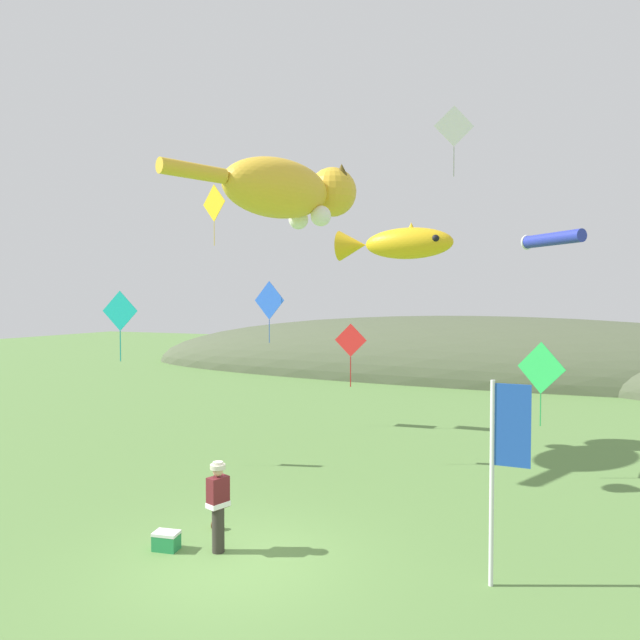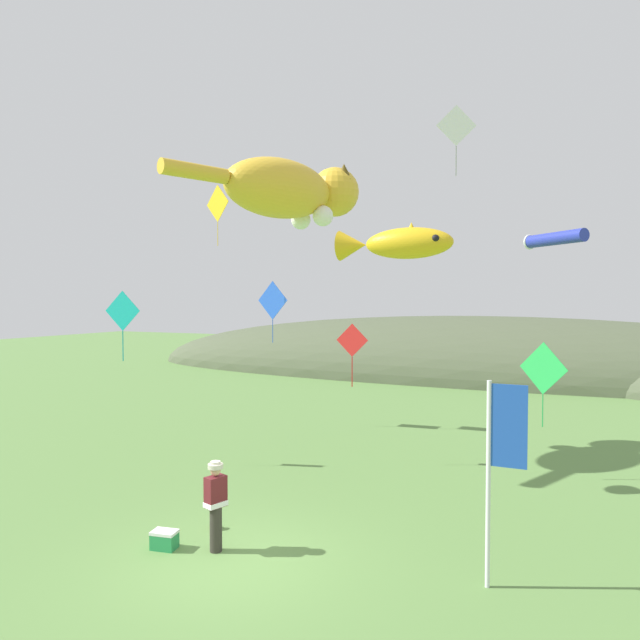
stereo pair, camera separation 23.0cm
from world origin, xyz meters
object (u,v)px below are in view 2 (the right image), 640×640
festival_attendant (216,503)px  kite_tube_streamer (554,239)px  picnic_cooler (164,540)px  kite_giant_cat (292,191)px  kite_diamond_blue (273,301)px  kite_diamond_white (456,126)px  kite_diamond_gold (218,204)px  kite_diamond_green (543,369)px  festival_banner_pole (499,454)px  kite_diamond_teal (123,311)px  kite_spool (215,524)px  kite_fish_windsock (396,243)px  kite_diamond_red (352,341)px

festival_attendant → kite_tube_streamer: (5.78, 7.87, 5.65)m
picnic_cooler → kite_giant_cat: (-0.85, 7.19, 8.16)m
kite_giant_cat → kite_diamond_blue: size_ratio=2.76×
kite_tube_streamer → festival_attendant: bearing=-126.3°
kite_diamond_white → kite_diamond_gold: (-9.09, 0.72, -1.59)m
kite_diamond_green → kite_tube_streamer: bearing=63.5°
festival_banner_pole → kite_diamond_teal: kite_diamond_teal is taller
kite_spool → kite_tube_streamer: (6.42, 6.95, 6.50)m
kite_spool → festival_attendant: bearing=-54.6°
festival_banner_pole → kite_diamond_teal: (-11.09, 3.03, 2.26)m
picnic_cooler → kite_giant_cat: bearing=96.8°
festival_banner_pole → kite_diamond_teal: size_ratio=1.71×
festival_banner_pole → kite_fish_windsock: (-2.95, 3.76, 4.00)m
kite_tube_streamer → kite_diamond_blue: bearing=167.1°
picnic_cooler → kite_fish_windsock: (3.25, 4.83, 6.13)m
festival_banner_pole → kite_diamond_teal: bearing=164.7°
festival_attendant → kite_diamond_red: kite_diamond_red is taller
kite_diamond_green → kite_fish_windsock: bearing=-138.5°
kite_spool → kite_tube_streamer: 11.48m
kite_fish_windsock → kite_diamond_red: 3.88m
picnic_cooler → kite_diamond_teal: size_ratio=0.26×
kite_diamond_blue → kite_diamond_white: size_ratio=1.13×
picnic_cooler → kite_diamond_green: 10.55m
kite_diamond_blue → kite_diamond_teal: size_ratio=1.15×
festival_banner_pole → kite_diamond_white: 11.12m
kite_fish_windsock → kite_diamond_green: 5.49m
kite_diamond_teal → kite_diamond_white: bearing=27.1°
kite_fish_windsock → kite_diamond_red: size_ratio=1.55×
kite_tube_streamer → picnic_cooler: bearing=-129.6°
kite_giant_cat → festival_attendant: bearing=-75.0°
kite_tube_streamer → kite_diamond_green: kite_tube_streamer is taller
kite_tube_streamer → kite_diamond_teal: 12.52m
kite_diamond_white → kite_diamond_gold: 9.26m
kite_giant_cat → kite_diamond_gold: size_ratio=2.86×
kite_giant_cat → kite_diamond_red: size_ratio=3.50×
kite_diamond_red → kite_diamond_blue: kite_diamond_blue is taller
kite_fish_windsock → kite_diamond_teal: kite_fish_windsock is taller
kite_spool → kite_diamond_gold: size_ratio=0.09×
kite_spool → kite_diamond_teal: kite_diamond_teal is taller
festival_attendant → kite_diamond_white: size_ratio=0.84×
kite_fish_windsock → kite_diamond_white: 5.45m
kite_spool → kite_giant_cat: size_ratio=0.03×
festival_attendant → picnic_cooler: bearing=-161.7°
kite_diamond_teal → kite_giant_cat: bearing=37.4°
festival_banner_pole → kite_giant_cat: 11.11m
kite_diamond_blue → kite_diamond_gold: 4.22m
festival_banner_pole → kite_diamond_blue: (-9.59, 9.45, 2.57)m
kite_giant_cat → kite_diamond_white: bearing=16.7°
kite_diamond_gold → kite_fish_windsock: bearing=-28.4°
festival_attendant → kite_giant_cat: 10.25m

